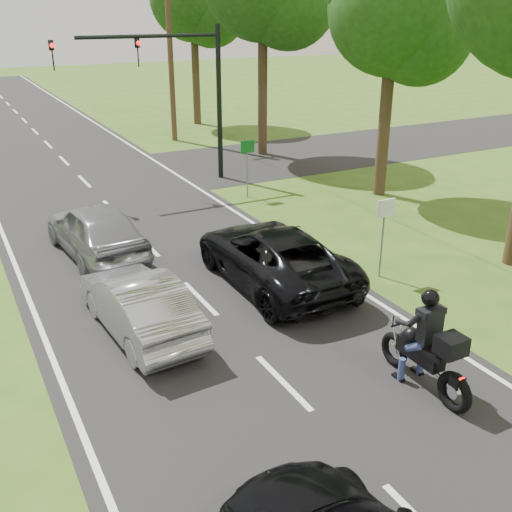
{
  "coord_description": "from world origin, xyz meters",
  "views": [
    {
      "loc": [
        -4.93,
        -8.17,
        6.58
      ],
      "look_at": [
        1.01,
        3.0,
        1.3
      ],
      "focal_mm": 42.0,
      "sensor_mm": 36.0,
      "label": 1
    }
  ],
  "objects_px": {
    "motorcycle_rider": "(428,351)",
    "silver_suv": "(96,229)",
    "traffic_signal": "(174,77)",
    "sign_white": "(384,219)",
    "sign_green": "(247,155)",
    "utility_pole_far": "(170,39)",
    "dark_suv": "(273,255)",
    "silver_sedan": "(139,304)"
  },
  "relations": [
    {
      "from": "motorcycle_rider",
      "to": "dark_suv",
      "type": "height_order",
      "value": "motorcycle_rider"
    },
    {
      "from": "utility_pole_far",
      "to": "sign_white",
      "type": "bearing_deg",
      "value": -94.51
    },
    {
      "from": "silver_suv",
      "to": "traffic_signal",
      "type": "distance_m",
      "value": 8.44
    },
    {
      "from": "dark_suv",
      "to": "traffic_signal",
      "type": "xyz_separation_m",
      "value": [
        1.29,
        10.0,
        3.39
      ]
    },
    {
      "from": "sign_green",
      "to": "dark_suv",
      "type": "bearing_deg",
      "value": -112.22
    },
    {
      "from": "sign_white",
      "to": "sign_green",
      "type": "relative_size",
      "value": 1.0
    },
    {
      "from": "motorcycle_rider",
      "to": "silver_suv",
      "type": "xyz_separation_m",
      "value": [
        -3.72,
        9.3,
        -0.01
      ]
    },
    {
      "from": "sign_white",
      "to": "dark_suv",
      "type": "bearing_deg",
      "value": 158.96
    },
    {
      "from": "sign_white",
      "to": "silver_suv",
      "type": "bearing_deg",
      "value": 141.3
    },
    {
      "from": "motorcycle_rider",
      "to": "sign_white",
      "type": "xyz_separation_m",
      "value": [
        2.46,
        4.35,
        0.8
      ]
    },
    {
      "from": "motorcycle_rider",
      "to": "dark_suv",
      "type": "bearing_deg",
      "value": 92.4
    },
    {
      "from": "traffic_signal",
      "to": "sign_white",
      "type": "xyz_separation_m",
      "value": [
        1.36,
        -11.02,
        -2.54
      ]
    },
    {
      "from": "silver_suv",
      "to": "silver_sedan",
      "type": "bearing_deg",
      "value": 81.54
    },
    {
      "from": "motorcycle_rider",
      "to": "silver_suv",
      "type": "bearing_deg",
      "value": 112.17
    },
    {
      "from": "silver_sedan",
      "to": "traffic_signal",
      "type": "bearing_deg",
      "value": -119.23
    },
    {
      "from": "silver_sedan",
      "to": "silver_suv",
      "type": "bearing_deg",
      "value": -97.46
    },
    {
      "from": "traffic_signal",
      "to": "sign_green",
      "type": "height_order",
      "value": "traffic_signal"
    },
    {
      "from": "sign_white",
      "to": "silver_sedan",
      "type": "bearing_deg",
      "value": 178.83
    },
    {
      "from": "silver_sedan",
      "to": "sign_green",
      "type": "relative_size",
      "value": 1.93
    },
    {
      "from": "silver_sedan",
      "to": "sign_white",
      "type": "xyz_separation_m",
      "value": [
        6.47,
        -0.13,
        0.91
      ]
    },
    {
      "from": "dark_suv",
      "to": "sign_white",
      "type": "bearing_deg",
      "value": 159.38
    },
    {
      "from": "utility_pole_far",
      "to": "dark_suv",
      "type": "bearing_deg",
      "value": -102.99
    },
    {
      "from": "motorcycle_rider",
      "to": "silver_sedan",
      "type": "distance_m",
      "value": 6.01
    },
    {
      "from": "silver_sedan",
      "to": "motorcycle_rider",
      "type": "bearing_deg",
      "value": 127.71
    },
    {
      "from": "traffic_signal",
      "to": "sign_green",
      "type": "xyz_separation_m",
      "value": [
        1.56,
        -3.02,
        -2.54
      ]
    },
    {
      "from": "motorcycle_rider",
      "to": "utility_pole_far",
      "type": "height_order",
      "value": "utility_pole_far"
    },
    {
      "from": "utility_pole_far",
      "to": "sign_green",
      "type": "relative_size",
      "value": 4.71
    },
    {
      "from": "dark_suv",
      "to": "traffic_signal",
      "type": "height_order",
      "value": "traffic_signal"
    },
    {
      "from": "sign_white",
      "to": "utility_pole_far",
      "type": "bearing_deg",
      "value": 85.49
    },
    {
      "from": "silver_suv",
      "to": "utility_pole_far",
      "type": "xyz_separation_m",
      "value": [
        7.68,
        14.06,
        4.3
      ]
    },
    {
      "from": "traffic_signal",
      "to": "sign_white",
      "type": "bearing_deg",
      "value": -82.95
    },
    {
      "from": "dark_suv",
      "to": "silver_suv",
      "type": "bearing_deg",
      "value": -47.67
    },
    {
      "from": "dark_suv",
      "to": "sign_green",
      "type": "relative_size",
      "value": 2.5
    },
    {
      "from": "sign_green",
      "to": "silver_sedan",
      "type": "bearing_deg",
      "value": -130.28
    },
    {
      "from": "motorcycle_rider",
      "to": "traffic_signal",
      "type": "height_order",
      "value": "traffic_signal"
    },
    {
      "from": "dark_suv",
      "to": "silver_sedan",
      "type": "relative_size",
      "value": 1.3
    },
    {
      "from": "silver_sedan",
      "to": "traffic_signal",
      "type": "relative_size",
      "value": 0.64
    },
    {
      "from": "utility_pole_far",
      "to": "sign_white",
      "type": "height_order",
      "value": "utility_pole_far"
    },
    {
      "from": "dark_suv",
      "to": "sign_white",
      "type": "relative_size",
      "value": 2.5
    },
    {
      "from": "silver_sedan",
      "to": "utility_pole_far",
      "type": "height_order",
      "value": "utility_pole_far"
    },
    {
      "from": "silver_sedan",
      "to": "utility_pole_far",
      "type": "relative_size",
      "value": 0.41
    },
    {
      "from": "traffic_signal",
      "to": "sign_green",
      "type": "distance_m",
      "value": 4.24
    }
  ]
}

